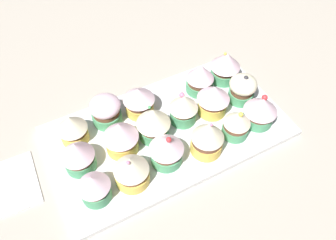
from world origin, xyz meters
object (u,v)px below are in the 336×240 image
at_px(cupcake_5, 260,110).
at_px(cupcake_8, 152,121).
at_px(cupcake_1, 131,170).
at_px(cupcake_3, 208,137).
at_px(cupcake_6, 77,154).
at_px(baking_tray, 168,131).
at_px(cupcake_13, 106,110).
at_px(cupcake_10, 213,98).
at_px(cupcake_11, 243,89).
at_px(cupcake_2, 166,149).
at_px(cupcake_14, 139,100).
at_px(cupcake_7, 120,135).
at_px(cupcake_4, 237,123).
at_px(cupcake_16, 225,66).
at_px(cupcake_9, 183,107).
at_px(cupcake_15, 200,78).
at_px(cupcake_0, 94,187).
at_px(cupcake_12, 72,128).

bearing_deg(cupcake_5, cupcake_8, 160.82).
xyz_separation_m(cupcake_1, cupcake_3, (0.15, -0.01, 0.00)).
height_order(cupcake_5, cupcake_6, same).
height_order(baking_tray, cupcake_13, cupcake_13).
distance_m(cupcake_10, cupcake_11, 0.07).
height_order(cupcake_5, cupcake_11, cupcake_5).
distance_m(cupcake_2, cupcake_13, 0.15).
bearing_deg(cupcake_14, baking_tray, -66.27).
bearing_deg(cupcake_5, cupcake_1, -179.04).
bearing_deg(cupcake_2, cupcake_13, 113.85).
height_order(baking_tray, cupcake_6, cupcake_6).
distance_m(cupcake_7, cupcake_11, 0.28).
bearing_deg(cupcake_6, cupcake_2, -24.33).
height_order(cupcake_4, cupcake_16, cupcake_16).
bearing_deg(cupcake_9, cupcake_15, 37.92).
relative_size(cupcake_6, cupcake_7, 0.94).
xyz_separation_m(cupcake_0, cupcake_5, (0.35, 0.00, 0.00)).
relative_size(cupcake_0, cupcake_15, 0.91).
relative_size(cupcake_10, cupcake_13, 1.13).
xyz_separation_m(cupcake_2, cupcake_10, (0.14, 0.06, 0.00)).
bearing_deg(cupcake_1, cupcake_3, -2.09).
bearing_deg(cupcake_16, cupcake_5, -93.11).
bearing_deg(cupcake_10, cupcake_11, -2.93).
bearing_deg(cupcake_1, baking_tray, 33.13).
relative_size(cupcake_0, cupcake_11, 0.98).
xyz_separation_m(cupcake_4, cupcake_16, (0.07, 0.14, 0.01)).
xyz_separation_m(cupcake_5, cupcake_8, (-0.20, 0.07, 0.01)).
xyz_separation_m(cupcake_3, cupcake_15, (0.07, 0.14, -0.00)).
relative_size(cupcake_12, cupcake_15, 0.93).
bearing_deg(cupcake_4, cupcake_5, 4.15).
bearing_deg(cupcake_7, cupcake_10, -0.49).
distance_m(cupcake_5, cupcake_7, 0.28).
distance_m(baking_tray, cupcake_8, 0.06).
distance_m(cupcake_5, cupcake_12, 0.37).
relative_size(cupcake_10, cupcake_16, 0.95).
bearing_deg(cupcake_0, cupcake_5, 0.74).
bearing_deg(cupcake_13, cupcake_10, -20.62).
distance_m(cupcake_6, cupcake_12, 0.06).
height_order(cupcake_6, cupcake_9, cupcake_9).
height_order(cupcake_5, cupcake_7, cupcake_7).
bearing_deg(cupcake_8, cupcake_7, -179.86).
relative_size(cupcake_8, cupcake_15, 1.10).
distance_m(cupcake_1, cupcake_11, 0.29).
relative_size(cupcake_4, cupcake_12, 1.03).
bearing_deg(cupcake_0, cupcake_15, 25.20).
xyz_separation_m(cupcake_2, cupcake_11, (0.21, 0.06, -0.00)).
bearing_deg(cupcake_12, cupcake_9, -15.03).
distance_m(cupcake_3, cupcake_8, 0.11).
relative_size(cupcake_0, cupcake_10, 0.90).
height_order(cupcake_2, cupcake_11, cupcake_2).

